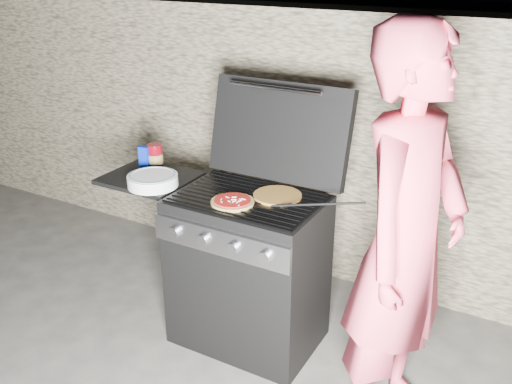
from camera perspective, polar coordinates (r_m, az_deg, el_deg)
The scene contains 10 objects.
ground at distance 3.52m, azimuth -0.73°, elevation -14.22°, with size 50.00×50.00×0.00m, color #3B3A39.
stone_wall at distance 3.94m, azimuth 6.88°, elevation 4.74°, with size 8.00×0.35×1.80m, color tan.
gas_grill at distance 3.37m, azimuth -4.48°, elevation -6.75°, with size 1.34×0.79×0.91m, color black, non-canonical shape.
pizza_topped at distance 2.97m, azimuth -2.37°, elevation -0.94°, with size 0.23×0.23×0.03m, color #DE8C50, non-canonical shape.
pizza_plain at distance 3.05m, azimuth 2.16°, elevation -0.36°, with size 0.26×0.26×0.01m, color gold.
sauce_jar at distance 3.54m, azimuth -10.05°, elevation 3.63°, with size 0.09×0.09×0.14m, color maroon.
blue_carton at distance 3.53m, azimuth -11.11°, elevation 3.45°, with size 0.06×0.04×0.13m, color #0726AF.
plate_stack at distance 3.25m, azimuth -10.29°, elevation 1.14°, with size 0.28×0.28×0.07m, color white.
person at distance 2.56m, azimuth 14.79°, elevation -5.07°, with size 0.70×0.46×1.91m, color #E74A63.
tongs at distance 2.87m, azimuth 6.12°, elevation -1.17°, with size 0.01×0.01×0.49m, color black.
Camera 1 is at (1.40, -2.41, 2.14)m, focal length 40.00 mm.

